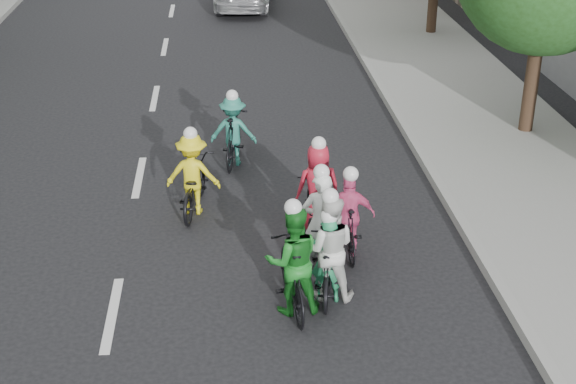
{
  "coord_description": "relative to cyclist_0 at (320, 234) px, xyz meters",
  "views": [
    {
      "loc": [
        1.8,
        -10.33,
        6.97
      ],
      "look_at": [
        2.85,
        1.97,
        1.0
      ],
      "focal_mm": 50.0,
      "sensor_mm": 36.0,
      "label": 1
    }
  ],
  "objects": [
    {
      "name": "sidewalk_right",
      "position": [
        4.7,
        8.85,
        -0.53
      ],
      "size": [
        4.0,
        80.0,
        0.15
      ],
      "primitive_type": "cube",
      "color": "gray",
      "rests_on": "ground"
    },
    {
      "name": "cyclist_0",
      "position": [
        0.0,
        0.0,
        0.0
      ],
      "size": [
        0.76,
        1.75,
        1.89
      ],
      "rotation": [
        0.0,
        0.0,
        3.24
      ],
      "color": "black",
      "rests_on": "ground"
    },
    {
      "name": "ground",
      "position": [
        -3.3,
        -1.15,
        -0.6
      ],
      "size": [
        120.0,
        120.0,
        0.0
      ],
      "primitive_type": "plane",
      "color": "black",
      "rests_on": "ground"
    },
    {
      "name": "cyclist_1",
      "position": [
        -0.56,
        -1.2,
        0.11
      ],
      "size": [
        0.9,
        1.88,
        1.89
      ],
      "rotation": [
        0.0,
        0.0,
        3.23
      ],
      "color": "black",
      "rests_on": "ground"
    },
    {
      "name": "cyclist_7",
      "position": [
        -1.32,
        4.43,
        0.05
      ],
      "size": [
        1.06,
        1.92,
        1.67
      ],
      "rotation": [
        0.0,
        0.0,
        2.98
      ],
      "color": "black",
      "rests_on": "ground"
    },
    {
      "name": "curb_right",
      "position": [
        2.75,
        8.85,
        -0.51
      ],
      "size": [
        0.18,
        80.0,
        0.18
      ],
      "primitive_type": "cube",
      "color": "#999993",
      "rests_on": "ground"
    },
    {
      "name": "cyclist_6",
      "position": [
        0.03,
        -0.87,
        0.07
      ],
      "size": [
        0.94,
        1.74,
        1.87
      ],
      "rotation": [
        0.0,
        0.0,
        2.97
      ],
      "color": "black",
      "rests_on": "ground"
    },
    {
      "name": "cyclist_4",
      "position": [
        0.13,
        1.39,
        0.02
      ],
      "size": [
        0.85,
        1.62,
        1.79
      ],
      "rotation": [
        0.0,
        0.0,
        3.26
      ],
      "color": "black",
      "rests_on": "ground"
    },
    {
      "name": "cyclist_3",
      "position": [
        0.54,
        0.38,
        0.0
      ],
      "size": [
        0.88,
        1.58,
        1.65
      ],
      "rotation": [
        0.0,
        0.0,
        3.14
      ],
      "color": "black",
      "rests_on": "ground"
    },
    {
      "name": "cyclist_2",
      "position": [
        -2.12,
        2.23,
        0.03
      ],
      "size": [
        1.1,
        1.98,
        1.72
      ],
      "rotation": [
        0.0,
        0.0,
        2.98
      ],
      "color": "black",
      "rests_on": "ground"
    },
    {
      "name": "cyclist_5",
      "position": [
        0.0,
        -0.95,
        -0.05
      ],
      "size": [
        0.66,
        1.52,
        1.59
      ],
      "rotation": [
        0.0,
        0.0,
        2.97
      ],
      "color": "black",
      "rests_on": "ground"
    }
  ]
}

